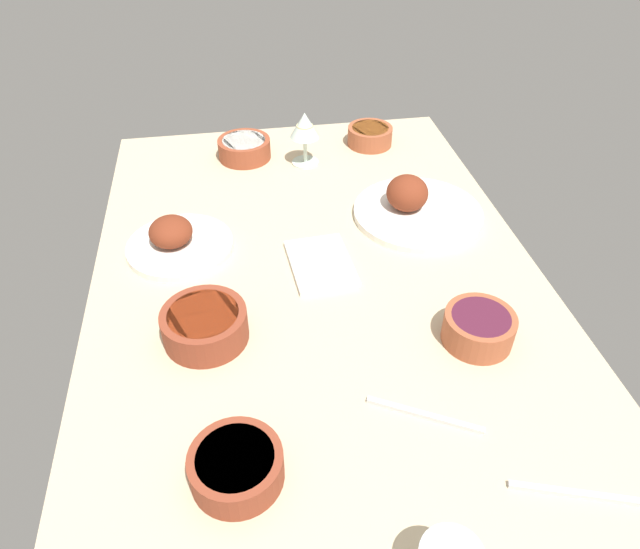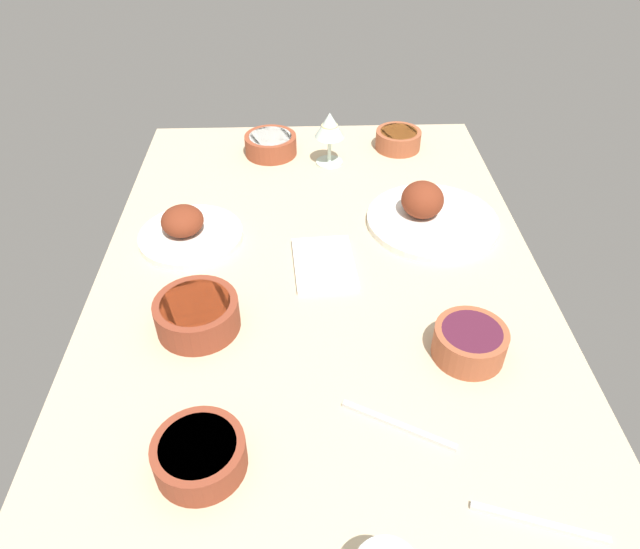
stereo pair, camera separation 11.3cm
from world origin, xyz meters
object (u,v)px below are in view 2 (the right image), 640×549
bowl_onions (470,342)px  spoon_loose (539,523)px  plate_far_side (188,230)px  folded_napkin (324,264)px  bowl_soup (398,139)px  wine_glass (330,128)px  fork_loose (398,425)px  bowl_potatoes (200,454)px  bowl_cream (271,144)px  plate_center_main (429,213)px  bowl_sauce (197,313)px

bowl_onions → spoon_loose: 30.63cm
plate_far_side → folded_napkin: (-10.68, -29.15, -1.58)cm
bowl_onions → bowl_soup: size_ratio=1.02×
wine_glass → fork_loose: bearing=-175.4°
plate_far_side → bowl_onions: 63.92cm
plate_far_side → folded_napkin: plate_far_side is taller
bowl_potatoes → bowl_cream: bearing=-4.4°
spoon_loose → bowl_onions: bearing=112.9°
bowl_potatoes → spoon_loose: (-10.38, -45.85, -2.40)cm
folded_napkin → fork_loose: size_ratio=0.92×
spoon_loose → fork_loose: bearing=154.1°
bowl_onions → wine_glass: bearing=16.9°
plate_far_side → bowl_potatoes: plate_far_side is taller
folded_napkin → spoon_loose: 61.44cm
bowl_onions → folded_napkin: bearing=43.5°
plate_center_main → bowl_onions: (-40.10, 0.34, 0.76)cm
bowl_onions → fork_loose: 20.29cm
plate_center_main → bowl_cream: bearing=47.3°
bowl_soup → spoon_loose: (-106.10, -4.19, -2.36)cm
bowl_onions → spoon_loose: bowl_onions is taller
bowl_soup → bowl_cream: 34.55cm
folded_napkin → plate_far_side: bearing=69.9°
bowl_soup → bowl_onions: bearing=-178.7°
bowl_onions → bowl_sauce: bearing=79.9°
folded_napkin → wine_glass: bearing=-4.1°
plate_far_side → bowl_soup: 64.99cm
bowl_sauce → bowl_soup: bearing=-34.1°
bowl_soup → bowl_cream: (-1.95, 34.49, 0.10)cm
folded_napkin → spoon_loose: size_ratio=0.96×
plate_far_side → plate_center_main: plate_center_main is taller
fork_loose → spoon_loose: size_ratio=1.03×
wine_glass → fork_loose: size_ratio=0.76×
bowl_onions → fork_loose: bearing=135.8°
folded_napkin → bowl_onions: bearing=-136.5°
wine_glass → bowl_cream: bearing=69.9°
bowl_sauce → fork_loose: bearing=-124.5°
fork_loose → plate_center_main: bearing=-76.2°
plate_center_main → spoon_loose: (-70.50, -2.19, -1.96)cm
bowl_onions → spoon_loose: (-30.40, -2.53, -2.71)cm
bowl_sauce → spoon_loose: 63.18cm
plate_center_main → wine_glass: wine_glass is taller
bowl_cream → bowl_onions: bearing=-153.9°
bowl_sauce → folded_napkin: bearing=-54.5°
bowl_cream → wine_glass: size_ratio=0.98×
bowl_onions → plate_far_side: bearing=55.9°
plate_far_side → plate_center_main: bearing=-85.4°
bowl_sauce → folded_napkin: bowl_sauce is taller
bowl_cream → wine_glass: bearing=-110.1°
bowl_cream → bowl_potatoes: same height
bowl_sauce → bowl_cream: bearing=-9.6°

